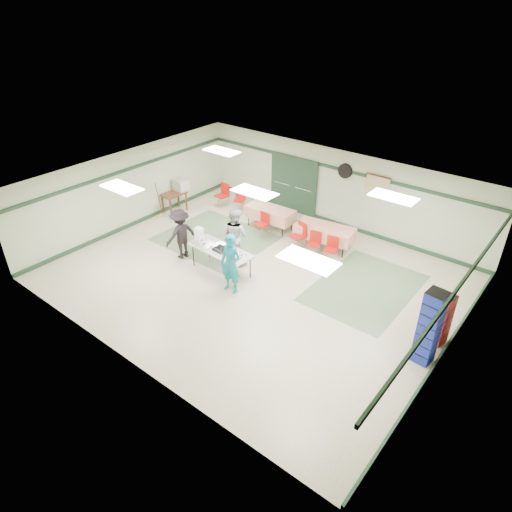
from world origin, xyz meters
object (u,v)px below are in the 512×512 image
Objects in this scene: dining_table_b at (270,213)px; dining_table_a at (324,232)px; chair_loose_b at (223,193)px; printer_table at (174,196)px; crate_stack_blue_a at (429,328)px; crate_stack_blue_b at (427,338)px; chair_d at (263,222)px; office_printer at (181,185)px; chair_c at (332,247)px; chair_loose_a at (240,197)px; volunteer_dark at (181,234)px; serving_table at (221,251)px; chair_b at (300,233)px; chair_a at (314,241)px; broom at (159,199)px; crate_stack_red at (440,319)px; volunteer_grey at (235,236)px; volunteer_teal at (231,264)px.

dining_table_a is at bearing -2.58° from dining_table_b.
printer_table is at bearing -123.93° from chair_loose_b.
crate_stack_blue_a is 1.60× the size of crate_stack_blue_b.
office_printer reaches higher than chair_d.
dining_table_a is 0.84m from chair_c.
crate_stack_blue_a is (8.47, -3.53, 0.43)m from chair_loose_a.
volunteer_dark is 3.86m from chair_loose_a.
serving_table is 2.80m from chair_b.
chair_a is at bearing 9.28° from printer_table.
chair_loose_a is 9.15m from crate_stack_blue_b.
chair_b is 0.68× the size of broom.
chair_b is 5.33m from crate_stack_red.
crate_stack_red reaches higher than chair_b.
dining_table_a is at bearing 14.83° from printer_table.
chair_b is (2.58, 2.72, -0.25)m from volunteer_dark.
office_printer reaches higher than chair_loose_a.
dining_table_a is 5.87m from office_printer.
dining_table_b is (-0.60, 3.17, -0.15)m from serving_table.
dining_table_a is at bearing -29.96° from chair_loose_a.
volunteer_dark is 3.66m from office_printer.
chair_loose_a is 0.89× the size of chair_loose_b.
crate_stack_blue_a is (4.51, -2.48, 0.47)m from chair_a.
chair_c is at bearing -14.14° from dining_table_b.
volunteer_grey reaches higher than printer_table.
crate_stack_red is at bearing 11.91° from volunteer_teal.
broom is (-5.87, -1.24, 0.21)m from chair_a.
chair_d is at bearing 103.26° from serving_table.
volunteer_teal is 3.79m from dining_table_a.
chair_loose_a reaches higher than dining_table_a.
crate_stack_blue_a is 2.01× the size of printer_table.
crate_stack_red is at bearing -8.96° from chair_d.
volunteer_teal is 1.00× the size of dining_table_b.
volunteer_teal is 5.68m from printer_table.
chair_c is 5.33m from chair_loose_b.
volunteer_dark is at bearing -62.79° from chair_loose_b.
chair_loose_a is at bearing 156.42° from chair_d.
printer_table is (-10.30, 1.05, -0.02)m from crate_stack_red.
chair_loose_b reaches higher than dining_table_a.
volunteer_teal is at bearing 131.08° from volunteer_grey.
broom reaches higher than crate_stack_blue_b.
serving_table is 1.56m from volunteer_dark.
serving_table is 2.18× the size of printer_table.
crate_stack_blue_a is 10.55m from office_printer.
dining_table_b is 2.87m from chair_c.
volunteer_dark is at bearing -177.76° from crate_stack_blue_b.
volunteer_grey is 4.09m from chair_loose_b.
volunteer_teal reaches higher than chair_c.
broom is at bearing -150.62° from chair_b.
broom reaches higher than printer_table.
volunteer_teal is 0.92× the size of crate_stack_blue_a.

